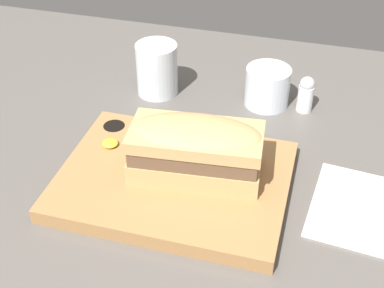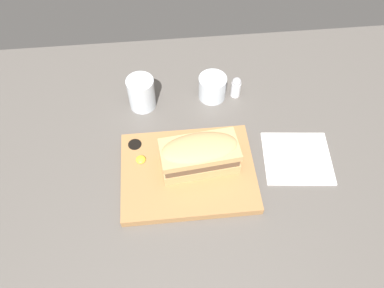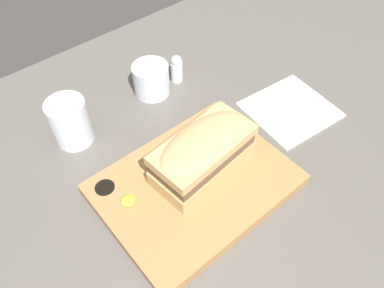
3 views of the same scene
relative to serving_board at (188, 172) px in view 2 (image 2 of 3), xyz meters
The scene contains 8 objects.
dining_table 6.26cm from the serving_board, 140.02° to the left, with size 190.74×96.00×2.00cm.
serving_board is the anchor object (origin of this frame).
sandwich 6.51cm from the serving_board, 23.66° to the left, with size 19.19×10.62×8.42cm.
mustard_dollop 11.94cm from the serving_board, 162.69° to the left, with size 2.41×2.41×0.97cm.
water_glass 26.49cm from the serving_board, 113.48° to the left, with size 7.43×7.43×9.47cm.
wine_glass 27.31cm from the serving_board, 69.89° to the left, with size 7.82×7.82×6.95cm.
napkin 28.39cm from the serving_board, ahead, with size 18.50×17.43×0.40cm.
salt_shaker 30.03cm from the serving_board, 57.50° to the left, with size 2.72×2.72×6.57cm.
Camera 2 is at (0.94, -51.02, 82.47)cm, focal length 35.00 mm.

